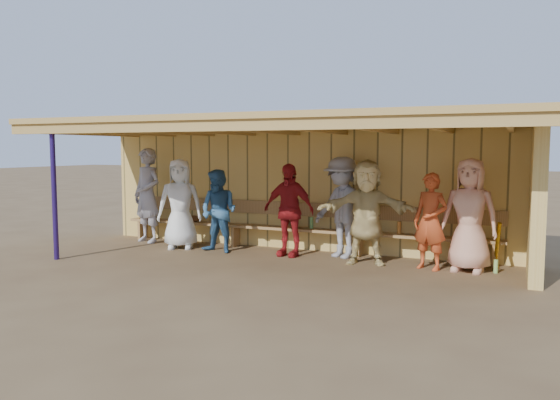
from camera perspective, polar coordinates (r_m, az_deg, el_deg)
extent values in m
plane|color=brown|center=(9.67, -0.83, -6.39)|extent=(90.00, 90.00, 0.00)
imported|color=#9E9CA5|center=(11.83, -13.69, 0.49)|extent=(0.83, 0.65, 1.99)
imported|color=white|center=(10.95, -10.41, -0.38)|extent=(1.03, 0.88, 1.78)
imported|color=#32608A|center=(10.41, -6.42, -1.17)|extent=(0.83, 0.67, 1.58)
imported|color=#A81A1D|center=(10.01, 0.90, -1.04)|extent=(1.03, 0.50, 1.71)
imported|color=#94959C|center=(9.92, 6.51, -0.78)|extent=(1.35, 1.08, 1.83)
imported|color=#E2C97F|center=(9.40, 9.02, -1.24)|extent=(1.74, 0.88, 1.80)
imported|color=#C3481F|center=(9.21, 15.44, -2.15)|extent=(0.67, 0.55, 1.59)
imported|color=#E09E7E|center=(9.22, 19.19, -1.50)|extent=(0.96, 0.70, 1.83)
cube|color=#E3BD61|center=(10.73, 2.13, 1.25)|extent=(8.60, 0.20, 2.40)
cube|color=#E3BD61|center=(9.11, 25.29, 0.01)|extent=(0.20, 1.62, 2.40)
cube|color=tan|center=(9.47, -0.85, 8.28)|extent=(8.80, 3.20, 0.10)
cube|color=tan|center=(8.13, -5.25, 7.82)|extent=(8.80, 0.10, 0.18)
cube|color=tan|center=(11.56, -18.40, 6.78)|extent=(0.08, 3.00, 0.16)
cube|color=tan|center=(10.95, -14.67, 6.98)|extent=(0.08, 3.00, 0.16)
cube|color=tan|center=(10.40, -10.51, 7.16)|extent=(0.08, 3.00, 0.16)
cube|color=tan|center=(9.90, -5.91, 7.31)|extent=(0.08, 3.00, 0.16)
cube|color=tan|center=(9.47, -0.85, 7.43)|extent=(0.08, 3.00, 0.16)
cube|color=tan|center=(9.12, 4.64, 7.49)|extent=(0.08, 3.00, 0.16)
cube|color=tan|center=(8.86, 10.52, 7.48)|extent=(0.08, 3.00, 0.16)
cube|color=tan|center=(8.69, 16.68, 7.39)|extent=(0.08, 3.00, 0.16)
cube|color=tan|center=(8.63, 23.00, 7.21)|extent=(0.08, 3.00, 0.16)
cylinder|color=navy|center=(10.44, -22.53, 0.73)|extent=(0.09, 0.09, 2.40)
cube|color=#AB8049|center=(10.55, 1.54, -3.05)|extent=(7.60, 0.32, 0.05)
cube|color=#AB8049|center=(10.65, 1.87, -0.94)|extent=(7.60, 0.04, 0.26)
cube|color=#AB8049|center=(12.37, -14.14, -3.02)|extent=(0.06, 0.29, 0.40)
cube|color=#AB8049|center=(11.13, -4.66, -3.80)|extent=(0.06, 0.29, 0.40)
cube|color=#AB8049|center=(10.18, 8.32, -4.70)|extent=(0.06, 0.29, 0.40)
cube|color=#AB8049|center=(9.85, 21.45, -5.36)|extent=(0.06, 0.29, 0.40)
cylinder|color=gold|center=(9.61, 21.74, -4.41)|extent=(0.13, 0.41, 0.80)
sphere|color=gold|center=(9.68, 21.67, -6.51)|extent=(0.08, 0.08, 0.08)
ellipsoid|color=#593319|center=(11.68, -10.25, -1.86)|extent=(0.30, 0.24, 0.14)
ellipsoid|color=#593319|center=(11.52, -9.03, -1.94)|extent=(0.30, 0.24, 0.14)
ellipsoid|color=#593319|center=(10.53, 0.95, -2.56)|extent=(0.30, 0.24, 0.14)
cylinder|color=#77BD5E|center=(10.46, 3.31, -2.38)|extent=(0.07, 0.07, 0.22)
cylinder|color=orange|center=(10.02, 12.34, -2.85)|extent=(0.07, 0.07, 0.22)
cylinder|color=#8DBD5E|center=(9.37, 21.62, -6.46)|extent=(0.07, 0.07, 0.22)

